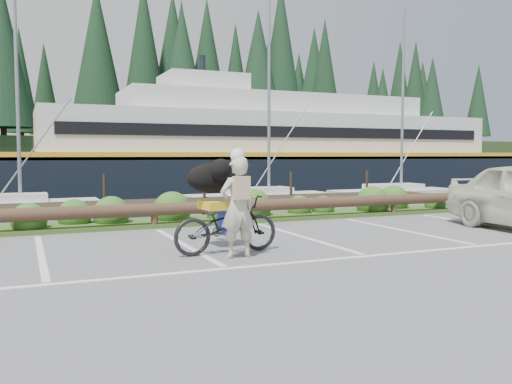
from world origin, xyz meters
The scene contains 7 objects.
ground centered at (0.00, 0.00, 0.00)m, with size 72.00×72.00×0.00m, color #5A5A5C.
harbor_backdrop centered at (0.40, 78.42, 0.00)m, with size 170.00×160.00×30.00m.
vegetation_strip centered at (0.00, 5.30, 0.05)m, with size 34.00×1.60×0.10m, color #3D5B21.
log_rail centered at (0.00, 4.60, 0.00)m, with size 32.00×0.30×0.60m, color #443021, non-canonical shape.
bicycle centered at (0.45, 0.86, 0.52)m, with size 0.69×1.98×1.04m, color black.
cyclist centered at (0.49, 0.40, 0.86)m, with size 0.63×0.41×1.73m, color #BAB79E.
dog centered at (0.40, 1.49, 1.32)m, with size 0.98×0.48×0.57m, color black.
Camera 1 is at (-2.86, -8.14, 1.77)m, focal length 38.00 mm.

